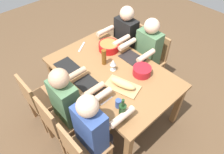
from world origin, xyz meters
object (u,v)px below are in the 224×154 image
object	(u,v)px
chair_near_right	(131,44)
wine_glass	(113,63)
chair_near_center	(152,57)
dining_table	(112,75)
serving_bowl_salad	(142,70)
cup_far_left	(118,103)
chair_far_right	(39,99)
diner_far_left	(94,127)
diner_near_right	(124,38)
chair_far_center	(58,121)
serving_bowl_fruit	(109,46)
beer_bottle	(104,57)
chair_far_left	(82,149)
bread_loaf	(122,83)
diner_far_center	(68,101)
cutting_board	(122,87)
wine_bottle	(123,111)
diner_near_center	(146,51)

from	to	relation	value
chair_near_right	wine_glass	size ratio (longest dim) A/B	5.12
chair_near_center	dining_table	bearing A→B (deg)	90.00
serving_bowl_salad	cup_far_left	size ratio (longest dim) A/B	2.13
wine_glass	chair_far_right	bearing A→B (deg)	62.84
diner_far_left	diner_near_right	distance (m)	1.62
chair_near_center	chair_far_right	size ratio (longest dim) A/B	1.00
chair_far_right	dining_table	bearing A→B (deg)	-118.12
chair_far_center	serving_bowl_fruit	world-z (taller)	chair_far_center
diner_far_left	chair_far_right	xyz separation A→B (m)	(0.91, 0.18, -0.21)
beer_bottle	cup_far_left	bearing A→B (deg)	150.94
chair_far_left	cup_far_left	world-z (taller)	chair_far_left
bread_loaf	cup_far_left	world-z (taller)	bread_loaf
diner_far_center	cutting_board	xyz separation A→B (m)	(-0.29, -0.57, 0.05)
dining_table	chair_far_center	distance (m)	0.87
cup_far_left	wine_bottle	bearing A→B (deg)	152.64
chair_near_right	beer_bottle	size ratio (longest dim) A/B	3.86
diner_far_center	wine_glass	size ratio (longest dim) A/B	7.23
diner_far_center	wine_bottle	bearing A→B (deg)	-155.04
chair_far_right	bread_loaf	size ratio (longest dim) A/B	2.66
diner_far_left	beer_bottle	bearing A→B (deg)	-47.61
dining_table	cutting_board	xyz separation A→B (m)	(-0.29, 0.10, 0.09)
diner_far_left	chair_far_right	bearing A→B (deg)	11.39
chair_far_center	cutting_board	distance (m)	0.85
chair_far_left	diner_near_right	world-z (taller)	diner_near_right
chair_near_center	wine_glass	bearing A→B (deg)	89.57
chair_near_right	diner_far_center	bearing A→B (deg)	106.67
cutting_board	beer_bottle	bearing A→B (deg)	-14.54
chair_far_left	diner_near_right	size ratio (longest dim) A/B	0.71
chair_far_left	wine_bottle	world-z (taller)	wine_bottle
chair_near_center	wine_glass	world-z (taller)	wine_glass
chair_far_right	wine_bottle	size ratio (longest dim) A/B	2.93
chair_near_center	cup_far_left	xyz separation A→B (m)	(-0.46, 1.18, 0.31)
chair_far_left	diner_far_center	world-z (taller)	diner_far_center
chair_near_center	wine_bottle	size ratio (longest dim) A/B	2.93
chair_near_center	diner_near_right	world-z (taller)	diner_near_right
serving_bowl_fruit	cup_far_left	distance (m)	1.00
wine_glass	wine_bottle	bearing A→B (deg)	144.58
diner_near_right	diner_near_center	bearing A→B (deg)	180.00
bread_loaf	beer_bottle	bearing A→B (deg)	-14.54
serving_bowl_fruit	cutting_board	size ratio (longest dim) A/B	0.72
diner_far_left	wine_glass	bearing A→B (deg)	-56.29
cup_far_left	serving_bowl_fruit	bearing A→B (deg)	-36.38
cup_far_left	cutting_board	bearing A→B (deg)	-53.60
beer_bottle	chair_far_right	bearing A→B (deg)	71.98
dining_table	diner_far_left	world-z (taller)	diner_far_left
diner_far_center	diner_near_center	bearing A→B (deg)	-90.00
chair_near_center	diner_far_center	distance (m)	1.54
diner_far_left	serving_bowl_salad	bearing A→B (deg)	-79.69
chair_near_center	chair_near_right	size ratio (longest dim) A/B	1.00
wine_bottle	chair_near_center	bearing A→B (deg)	-64.92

